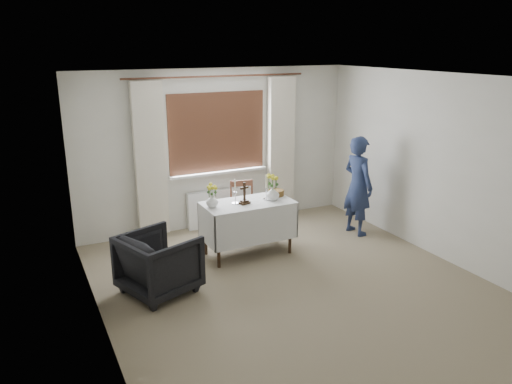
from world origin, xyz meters
The scene contains 12 objects.
ground centered at (0.00, 0.00, 0.00)m, with size 5.00×5.00×0.00m, color gray.
altar_table centered at (-0.09, 1.17, 0.38)m, with size 1.24×0.64×0.76m, color silver.
wooden_chair centered at (0.17, 1.86, 0.42)m, with size 0.39×0.39×0.84m, color #522C1C, non-canonical shape.
armchair centered at (-1.51, 0.62, 0.37)m, with size 0.78×0.81×0.73m, color black.
person centered at (1.77, 1.16, 0.77)m, with size 0.56×0.37×1.53m, color navy.
radiator centered at (0.00, 2.42, 0.30)m, with size 1.10×0.10×0.60m, color silver.
wooden_cross centered at (-0.16, 1.13, 0.91)m, with size 0.14×0.10×0.30m, color black, non-canonical shape.
candlestick_left centered at (-0.27, 1.19, 0.94)m, with size 0.10×0.10×0.35m, color white, non-canonical shape.
candlestick_right centered at (0.19, 1.17, 0.94)m, with size 0.10×0.10×0.36m, color white, non-canonical shape.
flower_vase_left centered at (-0.60, 1.20, 0.85)m, with size 0.16×0.16×0.17m, color white.
flower_vase_right centered at (0.26, 1.11, 0.86)m, with size 0.18×0.18×0.19m, color white.
wicker_basket centered at (0.41, 1.28, 0.80)m, with size 0.22×0.22×0.08m, color brown.
Camera 1 is at (-2.86, -4.72, 2.86)m, focal length 35.00 mm.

